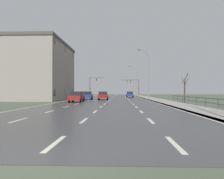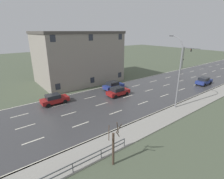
# 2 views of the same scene
# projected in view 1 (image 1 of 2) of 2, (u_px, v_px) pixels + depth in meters

# --- Properties ---
(ground_plane) EXTENTS (160.00, 160.00, 0.12)m
(ground_plane) POSITION_uv_depth(u_px,v_px,m) (112.00, 99.00, 52.79)
(ground_plane) COLOR #4C5642
(road_asphalt_strip) EXTENTS (14.00, 120.00, 0.03)m
(road_asphalt_strip) POSITION_uv_depth(u_px,v_px,m) (114.00, 97.00, 64.77)
(road_asphalt_strip) COLOR #3D3D3F
(road_asphalt_strip) RESTS_ON ground
(sidewalk_right) EXTENTS (3.00, 120.00, 0.12)m
(sidewalk_right) POSITION_uv_depth(u_px,v_px,m) (144.00, 97.00, 64.47)
(sidewalk_right) COLOR gray
(sidewalk_right) RESTS_ON ground
(guardrail) EXTENTS (0.07, 26.82, 1.00)m
(guardrail) POSITION_uv_depth(u_px,v_px,m) (206.00, 101.00, 21.46)
(guardrail) COLOR #515459
(guardrail) RESTS_ON ground
(street_lamp_midground) EXTENTS (2.26, 0.24, 10.13)m
(street_lamp_midground) POSITION_uv_depth(u_px,v_px,m) (148.00, 75.00, 46.75)
(street_lamp_midground) COLOR slate
(street_lamp_midground) RESTS_ON ground
(street_lamp_distant) EXTENTS (2.89, 0.24, 10.72)m
(street_lamp_distant) POSITION_uv_depth(u_px,v_px,m) (136.00, 81.00, 81.83)
(street_lamp_distant) COLOR slate
(street_lamp_distant) RESTS_ON ground
(traffic_signal_right) EXTENTS (6.01, 0.36, 5.59)m
(traffic_signal_right) POSITION_uv_depth(u_px,v_px,m) (134.00, 84.00, 75.07)
(traffic_signal_right) COLOR #38383A
(traffic_signal_right) RESTS_ON ground
(traffic_signal_left) EXTENTS (4.82, 0.36, 6.24)m
(traffic_signal_left) POSITION_uv_depth(u_px,v_px,m) (92.00, 84.00, 74.08)
(traffic_signal_left) COLOR #38383A
(traffic_signal_left) RESTS_ON ground
(car_mid_centre) EXTENTS (1.91, 4.14, 1.57)m
(car_mid_centre) POSITION_uv_depth(u_px,v_px,m) (103.00, 96.00, 43.53)
(car_mid_centre) COLOR maroon
(car_mid_centre) RESTS_ON ground
(car_far_right) EXTENTS (1.95, 4.16, 1.57)m
(car_far_right) POSITION_uv_depth(u_px,v_px,m) (88.00, 95.00, 45.05)
(car_far_right) COLOR navy
(car_far_right) RESTS_ON ground
(car_distant) EXTENTS (1.86, 4.11, 1.57)m
(car_distant) POSITION_uv_depth(u_px,v_px,m) (76.00, 97.00, 33.68)
(car_distant) COLOR maroon
(car_distant) RESTS_ON ground
(car_near_right) EXTENTS (1.89, 4.13, 1.57)m
(car_near_right) POSITION_uv_depth(u_px,v_px,m) (130.00, 94.00, 61.72)
(car_near_right) COLOR navy
(car_near_right) RESTS_ON ground
(brick_building) EXTENTS (11.64, 16.80, 10.63)m
(brick_building) POSITION_uv_depth(u_px,v_px,m) (35.00, 71.00, 43.16)
(brick_building) COLOR gray
(brick_building) RESTS_ON ground
(bare_tree_mid) EXTENTS (1.10, 1.13, 4.24)m
(bare_tree_mid) POSITION_uv_depth(u_px,v_px,m) (185.00, 90.00, 32.60)
(bare_tree_mid) COLOR #423328
(bare_tree_mid) RESTS_ON ground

